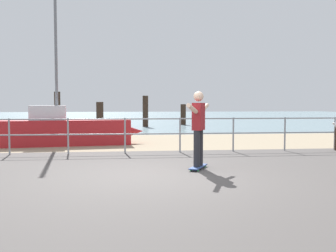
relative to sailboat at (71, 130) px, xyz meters
name	(u,v)px	position (x,y,z in m)	size (l,w,h in m)	color
ground_plane	(158,187)	(2.46, -7.17, -0.52)	(24.00, 10.00, 0.04)	#514C49
beach_strip	(140,142)	(2.46, 0.83, -0.52)	(24.00, 6.00, 0.04)	tan
sea_surface	(129,117)	(2.46, 28.83, -0.52)	(72.00, 50.00, 0.04)	#75939E
railing_fence	(125,130)	(1.90, -2.57, 0.18)	(13.05, 0.05, 1.05)	gray
sailboat	(71,130)	(0.00, 0.00, 0.00)	(5.05, 1.95, 5.43)	#B21E23
skateboard	(198,167)	(3.50, -5.50, -0.46)	(0.55, 0.80, 0.08)	#334C8C
skateboarder	(198,124)	(3.50, -5.50, 0.49)	(0.76, 1.32, 1.65)	#26262B
groyne_post_0	(57,110)	(-2.16, 10.11, 0.57)	(0.36, 0.36, 2.19)	#332319
groyne_post_1	(100,116)	(0.52, 7.96, 0.25)	(0.40, 0.40, 1.56)	#332319
groyne_post_2	(145,111)	(3.21, 10.18, 0.46)	(0.35, 0.35, 1.96)	#332319
groyne_post_3	(183,115)	(5.89, 12.01, 0.19)	(0.37, 0.37, 1.42)	#332319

